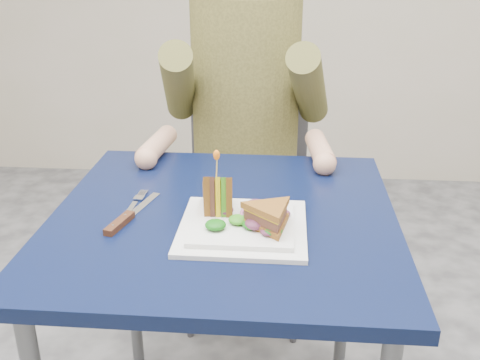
# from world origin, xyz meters

# --- Properties ---
(table) EXTENTS (0.75, 0.75, 0.73)m
(table) POSITION_xyz_m (0.00, 0.00, 0.65)
(table) COLOR black
(table) RESTS_ON ground
(chair) EXTENTS (0.42, 0.40, 0.93)m
(chair) POSITION_xyz_m (0.00, 0.74, 0.54)
(chair) COLOR #47474C
(chair) RESTS_ON ground
(diner) EXTENTS (0.54, 0.59, 0.74)m
(diner) POSITION_xyz_m (-0.00, 0.63, 0.91)
(diner) COLOR brown
(diner) RESTS_ON chair
(plate) EXTENTS (0.26, 0.26, 0.02)m
(plate) POSITION_xyz_m (0.05, -0.07, 0.74)
(plate) COLOR white
(plate) RESTS_ON table
(sandwich_flat) EXTENTS (0.17, 0.17, 0.05)m
(sandwich_flat) POSITION_xyz_m (0.10, -0.10, 0.78)
(sandwich_flat) COLOR brown
(sandwich_flat) RESTS_ON plate
(sandwich_upright) EXTENTS (0.08, 0.13, 0.13)m
(sandwich_upright) POSITION_xyz_m (-0.01, -0.03, 0.78)
(sandwich_upright) COLOR brown
(sandwich_upright) RESTS_ON plate
(fork) EXTENTS (0.03, 0.18, 0.01)m
(fork) POSITION_xyz_m (-0.21, 0.01, 0.73)
(fork) COLOR silver
(fork) RESTS_ON table
(knife) EXTENTS (0.07, 0.22, 0.02)m
(knife) POSITION_xyz_m (-0.21, -0.06, 0.74)
(knife) COLOR silver
(knife) RESTS_ON table
(toothpick) EXTENTS (0.01, 0.01, 0.06)m
(toothpick) POSITION_xyz_m (-0.01, -0.03, 0.85)
(toothpick) COLOR tan
(toothpick) RESTS_ON sandwich_upright
(toothpick_frill) EXTENTS (0.01, 0.01, 0.02)m
(toothpick_frill) POSITION_xyz_m (-0.01, -0.03, 0.88)
(toothpick_frill) COLOR orange
(toothpick_frill) RESTS_ON sandwich_upright
(lettuce_spill) EXTENTS (0.15, 0.13, 0.02)m
(lettuce_spill) POSITION_xyz_m (0.05, -0.06, 0.76)
(lettuce_spill) COLOR #337A14
(lettuce_spill) RESTS_ON plate
(onion_ring) EXTENTS (0.04, 0.04, 0.02)m
(onion_ring) POSITION_xyz_m (0.06, -0.07, 0.77)
(onion_ring) COLOR #9E4C7A
(onion_ring) RESTS_ON plate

